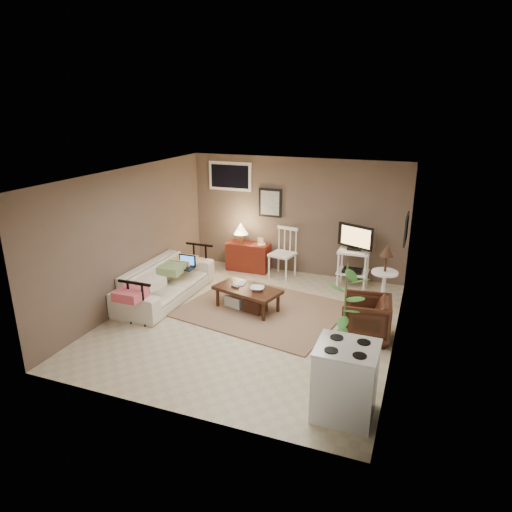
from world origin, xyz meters
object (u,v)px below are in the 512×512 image
at_px(spindle_chair, 283,254).
at_px(red_console, 248,254).
at_px(tv_stand, 354,255).
at_px(potted_plant, 344,317).
at_px(coffee_table, 247,297).
at_px(sofa, 165,276).
at_px(stove, 345,381).
at_px(side_table, 385,270).
at_px(armchair, 366,316).

bearing_deg(spindle_chair, red_console, 173.35).
height_order(tv_stand, potted_plant, potted_plant).
relative_size(coffee_table, sofa, 0.56).
relative_size(sofa, red_console, 2.15).
bearing_deg(stove, potted_plant, 103.04).
height_order(sofa, red_console, red_console).
height_order(red_console, side_table, side_table).
bearing_deg(sofa, potted_plant, -111.29).
height_order(red_console, spindle_chair, red_console).
bearing_deg(potted_plant, tv_stand, 96.96).
bearing_deg(tv_stand, spindle_chair, 178.50).
xyz_separation_m(coffee_table, side_table, (2.18, 0.81, 0.50)).
bearing_deg(coffee_table, spindle_chair, 87.46).
bearing_deg(armchair, potted_plant, -13.36).
bearing_deg(tv_stand, armchair, -75.09).
distance_m(coffee_table, armchair, 2.07).
bearing_deg(sofa, red_console, -23.38).
bearing_deg(side_table, armchair, -97.21).
height_order(armchair, stove, stove).
xyz_separation_m(spindle_chair, stove, (2.00, -3.98, -0.04)).
bearing_deg(spindle_chair, sofa, -131.95).
bearing_deg(stove, spindle_chair, 116.76).
xyz_separation_m(spindle_chair, tv_stand, (1.44, -0.04, 0.17)).
distance_m(red_console, spindle_chair, 0.83).
relative_size(potted_plant, stove, 1.78).
relative_size(coffee_table, potted_plant, 0.78).
xyz_separation_m(side_table, armchair, (-0.14, -1.08, -0.38)).
relative_size(red_console, side_table, 0.87).
bearing_deg(armchair, stove, -4.97).
distance_m(spindle_chair, stove, 4.45).
bearing_deg(armchair, tv_stand, -171.11).
relative_size(coffee_table, stove, 1.39).
distance_m(red_console, potted_plant, 4.24).
distance_m(coffee_table, tv_stand, 2.34).
distance_m(spindle_chair, tv_stand, 1.45).
bearing_deg(stove, sofa, 149.60).
height_order(red_console, tv_stand, tv_stand).
distance_m(coffee_table, side_table, 2.38).
relative_size(spindle_chair, potted_plant, 0.64).
bearing_deg(red_console, coffee_table, -68.45).
bearing_deg(tv_stand, potted_plant, -83.04).
height_order(sofa, side_table, side_table).
bearing_deg(side_table, potted_plant, -97.28).
bearing_deg(stove, coffee_table, 133.33).
bearing_deg(side_table, red_console, 160.10).
height_order(tv_stand, side_table, tv_stand).
height_order(coffee_table, red_console, red_console).
bearing_deg(sofa, coffee_table, -87.60).
bearing_deg(red_console, tv_stand, -3.37).
height_order(coffee_table, tv_stand, tv_stand).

